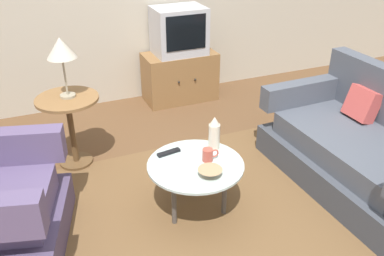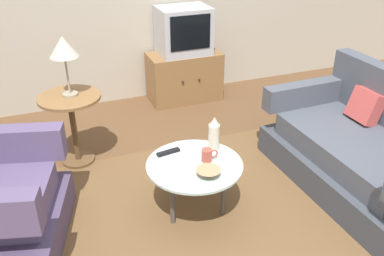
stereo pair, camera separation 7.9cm
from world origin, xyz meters
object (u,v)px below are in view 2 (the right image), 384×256
(bowl, at_px, (208,173))
(tv_remote_dark, at_px, (168,152))
(tv_stand, at_px, (184,76))
(television, at_px, (184,31))
(couch, at_px, (364,152))
(table_lamp, at_px, (63,49))
(side_table, at_px, (72,115))
(coffee_table, at_px, (194,168))
(mug, at_px, (207,155))
(vase, at_px, (214,134))

(bowl, distance_m, tv_remote_dark, 0.41)
(tv_stand, distance_m, bowl, 2.18)
(bowl, bearing_deg, television, 74.09)
(couch, bearing_deg, table_lamp, 59.43)
(side_table, bearing_deg, coffee_table, -54.35)
(television, bearing_deg, bowl, -105.91)
(bowl, bearing_deg, table_lamp, 121.84)
(side_table, bearing_deg, couch, -28.86)
(bowl, bearing_deg, mug, 68.97)
(tv_remote_dark, bearing_deg, vase, -17.87)
(coffee_table, distance_m, vase, 0.31)
(tv_stand, bearing_deg, mug, -105.49)
(television, relative_size, tv_remote_dark, 3.05)
(bowl, relative_size, tv_remote_dark, 0.93)
(television, bearing_deg, side_table, -145.38)
(tv_stand, height_order, table_lamp, table_lamp)
(vase, relative_size, mug, 2.09)
(mug, height_order, tv_remote_dark, mug)
(side_table, xyz_separation_m, mug, (0.82, -0.99, -0.00))
(television, distance_m, bowl, 2.21)
(side_table, xyz_separation_m, tv_remote_dark, (0.59, -0.80, -0.04))
(table_lamp, xyz_separation_m, tv_remote_dark, (0.58, -0.81, -0.61))
(side_table, height_order, bowl, side_table)
(television, height_order, vase, television)
(tv_stand, bearing_deg, couch, -70.07)
(television, bearing_deg, vase, -103.21)
(bowl, bearing_deg, coffee_table, 101.00)
(couch, relative_size, vase, 5.97)
(couch, height_order, coffee_table, couch)
(table_lamp, bearing_deg, coffee_table, -55.25)
(couch, distance_m, tv_remote_dark, 1.56)
(side_table, xyz_separation_m, television, (1.35, 0.93, 0.35))
(side_table, xyz_separation_m, bowl, (0.75, -1.17, -0.02))
(couch, relative_size, tv_stand, 1.93)
(coffee_table, height_order, table_lamp, table_lamp)
(television, bearing_deg, table_lamp, -145.55)
(tv_stand, bearing_deg, vase, -103.27)
(couch, distance_m, tv_stand, 2.21)
(side_table, bearing_deg, mug, -50.48)
(tv_stand, bearing_deg, television, 90.00)
(couch, height_order, vase, couch)
(television, height_order, bowl, television)
(tv_stand, height_order, television, television)
(couch, bearing_deg, tv_remote_dark, 75.31)
(vase, relative_size, tv_remote_dark, 1.44)
(mug, bearing_deg, table_lamp, 128.64)
(tv_stand, relative_size, mug, 6.47)
(bowl, bearing_deg, vase, 60.39)
(side_table, height_order, table_lamp, table_lamp)
(tv_remote_dark, bearing_deg, coffee_table, -66.34)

